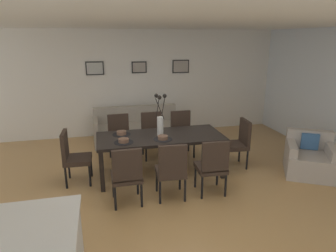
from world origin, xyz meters
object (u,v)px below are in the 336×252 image
Objects in this scene: dining_chair_head_west at (73,155)px; bowl_far_left at (163,137)px; dining_chair_near_right at (119,135)px; dining_chair_far_right at (152,133)px; dining_chair_mid_right at (182,131)px; framed_picture_right at (181,66)px; sofa at (137,130)px; framed_picture_center at (139,67)px; centerpiece_vase at (160,120)px; armchair at (309,159)px; dining_chair_far_left at (171,168)px; bowl_near_right at (122,132)px; dining_chair_mid_left at (212,164)px; dining_chair_head_east at (239,141)px; bowl_near_left at (124,140)px; dining_chair_near_left at (127,173)px; framed_picture_left at (95,68)px; dining_table at (160,139)px.

dining_chair_head_west reaches higher than bowl_far_left.
dining_chair_near_right and dining_chair_far_right have the same top height.
framed_picture_right is (0.42, 1.65, 1.19)m from dining_chair_mid_right.
dining_chair_far_right is 1.04m from sofa.
dining_chair_near_right is 2.52× the size of framed_picture_center.
bowl_far_left is at bearing -90.95° from dining_chair_far_right.
dining_chair_far_right is 2.14× the size of framed_picture_right.
bowl_far_left is (-0.00, -0.21, -0.24)m from centerpiece_vase.
dining_chair_mid_right is 2.48m from armchair.
bowl_near_right is (-0.64, 1.10, 0.27)m from dining_chair_far_left.
dining_chair_far_right is 1.00× the size of dining_chair_mid_left.
centerpiece_vase is 4.32× the size of bowl_near_right.
dining_chair_head_east is 2.22m from bowl_near_left.
dining_chair_near_left and dining_chair_head_east have the same top height.
sofa is at bearing -153.67° from framed_picture_right.
dining_chair_far_right is (0.04, 1.78, 0.00)m from dining_chair_far_left.
sofa is 4.69× the size of framed_picture_right.
bowl_near_left is 2.90m from framed_picture_left.
centerpiece_vase is (0.66, -0.88, 0.51)m from dining_chair_near_right.
bowl_near_right is (-1.30, 1.11, 0.27)m from dining_chair_mid_left.
framed_picture_left is at bearing 111.39° from bowl_far_left.
dining_chair_head_east is at bearing 45.58° from dining_chair_mid_left.
dining_chair_head_east is 5.41× the size of bowl_far_left.
dining_chair_far_left is at bearing -107.68° from framed_picture_right.
sofa is at bearing -34.32° from framed_picture_left.
dining_chair_near_left and dining_chair_near_right have the same top height.
dining_chair_near_right is 2.35m from dining_chair_head_east.
dining_chair_near_left reaches higher than bowl_near_left.
armchair is (2.64, -0.38, -0.49)m from bowl_far_left.
dining_chair_far_left is at bearing 1.33° from dining_chair_near_left.
framed_picture_right is (-0.46, 2.49, 1.19)m from dining_chair_head_east.
dining_chair_far_right is at bearing 108.99° from dining_chair_mid_left.
sofa is (1.33, 1.89, -0.23)m from dining_chair_head_west.
framed_picture_left is at bearing 107.13° from dining_chair_far_left.
bowl_near_left is 0.40× the size of framed_picture_right.
bowl_near_right is at bearing 139.48° from dining_chair_mid_left.
dining_chair_far_left is at bearing -70.06° from dining_chair_near_right.
dining_chair_far_left is at bearing -91.16° from dining_table.
dining_table is at bearing -84.88° from sofa.
framed_picture_left is at bearing 96.31° from dining_chair_near_left.
dining_chair_mid_left is (0.64, -0.90, -0.16)m from dining_table.
dining_chair_head_east is at bearing -5.14° from bowl_near_right.
armchair is at bearing -49.53° from framed_picture_center.
bowl_near_left is 0.08× the size of sofa.
dining_table is 2.39× the size of dining_chair_mid_left.
dining_chair_mid_left reaches higher than dining_table.
bowl_far_left is (1.50, -0.22, 0.27)m from dining_chair_head_west.
dining_chair_far_right is at bearing 150.49° from armchair.
dining_chair_near_left is 4.01m from framed_picture_right.
dining_chair_mid_left is 1.72m from bowl_near_right.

